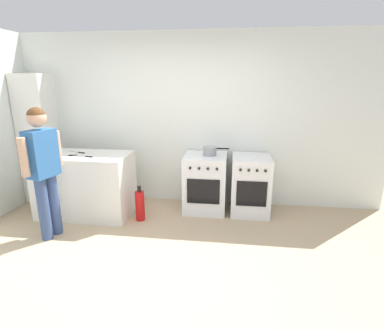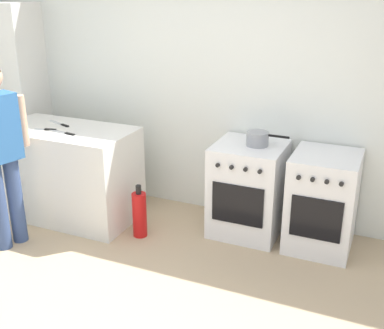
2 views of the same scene
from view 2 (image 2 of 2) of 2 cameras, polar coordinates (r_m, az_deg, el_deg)
name	(u,v)px [view 2 (image 2 of 2)]	position (r m, az deg, el deg)	size (l,w,h in m)	color
ground_plane	(128,322)	(3.51, -7.55, -18.05)	(8.00, 8.00, 0.00)	tan
back_wall	(228,83)	(4.59, 4.28, 9.59)	(6.00, 0.10, 2.60)	silver
counter_unit	(69,173)	(4.83, -14.37, -0.98)	(1.30, 0.70, 0.90)	silver
oven_left	(248,189)	(4.41, 6.66, -2.90)	(0.61, 0.62, 0.85)	white
oven_right	(322,201)	(4.29, 15.20, -4.24)	(0.55, 0.62, 0.85)	white
pot	(258,139)	(4.23, 7.79, 3.06)	(0.38, 0.20, 0.12)	gray
knife_paring	(47,129)	(4.69, -16.80, 4.01)	(0.21, 0.08, 0.01)	silver
knife_bread	(62,132)	(4.57, -15.18, 3.72)	(0.35, 0.09, 0.01)	silver
knife_carving	(60,124)	(4.85, -15.43, 4.69)	(0.32, 0.15, 0.01)	silver
fire_extinguisher	(140,214)	(4.41, -6.24, -5.87)	(0.13, 0.13, 0.50)	red
larder_cabinet	(20,98)	(5.62, -19.70, 7.39)	(0.48, 0.44, 2.00)	silver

